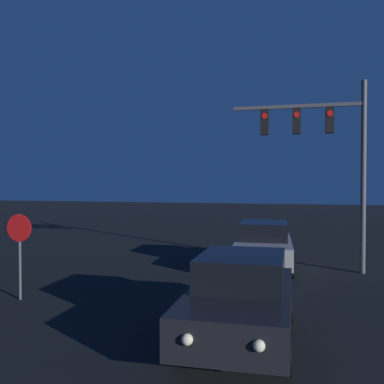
% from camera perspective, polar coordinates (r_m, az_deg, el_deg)
% --- Properties ---
extents(car_near, '(2.04, 4.45, 1.66)m').
position_cam_1_polar(car_near, '(8.67, 6.53, -13.73)').
color(car_near, black).
rests_on(car_near, ground_plane).
extents(car_far, '(2.17, 4.50, 1.66)m').
position_cam_1_polar(car_far, '(15.53, 9.54, -7.01)').
color(car_far, '#99999E').
rests_on(car_far, ground_plane).
extents(traffic_signal_mast, '(4.49, 0.30, 6.51)m').
position_cam_1_polar(traffic_signal_mast, '(15.49, 17.30, 6.28)').
color(traffic_signal_mast, '#4C4C51').
rests_on(traffic_signal_mast, ground_plane).
extents(stop_sign, '(0.72, 0.07, 2.25)m').
position_cam_1_polar(stop_sign, '(12.14, -22.02, -5.96)').
color(stop_sign, '#4C4C51').
rests_on(stop_sign, ground_plane).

